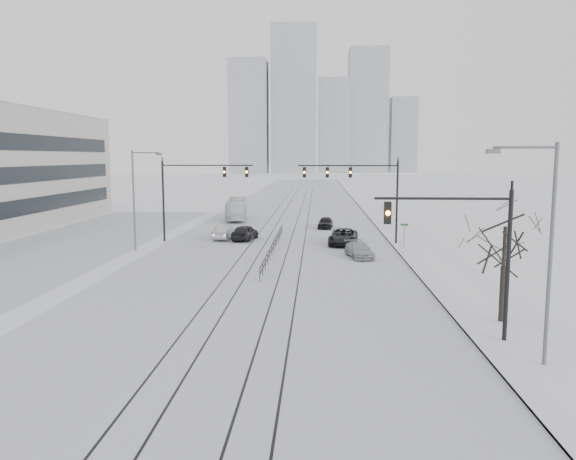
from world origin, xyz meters
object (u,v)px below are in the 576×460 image
Objects in this scene: traffic_mast_near at (472,244)px; sedan_nb_right at (359,250)px; bare_tree at (505,237)px; sedan_nb_far at (325,223)px; sedan_nb_front at (343,237)px; sedan_sb_inner at (245,232)px; sedan_sb_outer at (224,232)px; box_truck at (237,209)px.

traffic_mast_near is 1.62× the size of sedan_nb_right.
sedan_nb_far is at bearing 102.42° from bare_tree.
bare_tree is 1.10× the size of sedan_nb_front.
sedan_sb_inner is 0.84× the size of sedan_nb_front.
sedan_sb_inner reaches higher than sedan_nb_front.
traffic_mast_near is 1.75× the size of sedan_nb_far.
sedan_nb_far is (10.52, 9.45, -0.04)m from sedan_sb_outer.
sedan_sb_outer is 0.79× the size of sedan_nb_front.
sedan_nb_right is (10.88, -9.39, -0.16)m from sedan_sb_inner.
traffic_mast_near is 1.51× the size of sedan_sb_inner.
bare_tree is 34.43m from sedan_sb_outer.
sedan_sb_outer is at bearing 117.58° from traffic_mast_near.
sedan_sb_inner is 0.44× the size of box_truck.
sedan_sb_outer is at bearing 123.50° from bare_tree.
box_truck is (-14.39, 27.91, 0.83)m from sedan_nb_right.
sedan_nb_far is 0.38× the size of box_truck.
bare_tree is at bearing -72.10° from sedan_nb_far.
sedan_sb_outer is 12.45m from sedan_nb_front.
sedan_nb_far is at bearing 138.22° from box_truck.
bare_tree is at bearing -68.07° from sedan_nb_front.
traffic_mast_near reaches higher than bare_tree.
sedan_nb_front is 12.62m from sedan_nb_far.
box_truck is at bearing -81.51° from sedan_sb_outer.
sedan_sb_inner is 14.37m from sedan_nb_right.
sedan_sb_inner reaches higher than sedan_nb_right.
traffic_mast_near reaches higher than sedan_nb_front.
sedan_nb_front is (-4.41, 28.47, -3.79)m from traffic_mast_near.
traffic_mast_near is 22.30m from sedan_nb_right.
sedan_sb_outer is 0.42× the size of box_truck.
traffic_mast_near is at bearing 103.98° from box_truck.
box_truck is (-17.77, 49.60, -3.10)m from traffic_mast_near.
sedan_sb_outer is 1.01× the size of sedan_nb_right.
box_truck is (-11.81, 8.60, 0.78)m from sedan_nb_far.
sedan_nb_front is 1.39× the size of sedan_nb_far.
bare_tree is at bearing 127.89° from sedan_sb_outer.
sedan_nb_front reaches higher than sedan_nb_right.
traffic_mast_near is 29.06m from sedan_nb_front.
sedan_nb_right is 31.41m from box_truck.
sedan_nb_front reaches higher than sedan_sb_outer.
traffic_mast_near is 41.61m from sedan_nb_far.
sedan_sb_outer is (-18.89, 28.54, -3.77)m from bare_tree.
sedan_sb_outer is at bearing 131.70° from sedan_nb_right.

